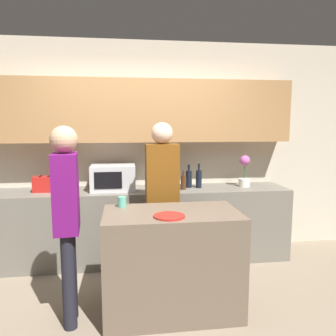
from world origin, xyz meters
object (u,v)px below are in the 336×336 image
Objects in this scene: microwave at (113,177)px; bottle_1 at (183,182)px; bottle_2 at (189,179)px; bottle_0 at (173,181)px; plate_on_island at (169,216)px; toaster at (45,184)px; person_center at (162,188)px; person_left at (67,209)px; cup_0 at (122,202)px; potted_plant at (245,171)px; bottle_3 at (199,178)px.

bottle_1 is at bearing -5.92° from microwave.
microwave is 1.81× the size of bottle_2.
bottle_0 is 1.36m from plate_on_island.
person_center is (1.31, -0.58, 0.03)m from toaster.
toaster is at bearing -165.05° from person_left.
cup_0 is 0.54m from person_left.
person_left reaches higher than potted_plant.
bottle_3 is (1.83, -0.01, 0.03)m from toaster.
microwave reaches higher than toaster.
person_left is (-1.17, -1.16, 0.01)m from bottle_1.
bottle_2 is (0.09, 0.12, 0.02)m from bottle_1.
person_center is at bearing -132.21° from bottle_3.
plate_on_island is at bearing -105.26° from bottle_1.
bottle_0 reaches higher than toaster.
microwave reaches higher than bottle_0.
bottle_1 is 0.90× the size of plate_on_island.
plate_on_island is at bearing -69.52° from microwave.
potted_plant is at bearing 0.61° from bottle_3.
bottle_1 is at bearing 74.74° from plate_on_island.
person_center reaches higher than toaster.
bottle_1 is 1.65m from person_left.
person_left is (-1.26, -1.29, -0.01)m from bottle_2.
microwave is 2.08× the size of bottle_0.
person_left is at bearing -147.53° from potted_plant.
microwave is at bearing -49.38° from person_center.
potted_plant reaches higher than microwave.
potted_plant is 1.38× the size of bottle_2.
toaster is 0.91× the size of bottle_2.
toaster is at bearing 179.80° from bottle_3.
plate_on_island is (-0.34, -1.25, -0.05)m from bottle_1.
bottle_0 is 0.15× the size of person_left.
bottle_1 is 1.29m from plate_on_island.
bottle_2 is 1.28m from cup_0.
person_left is at bearing -137.87° from bottle_3.
plate_on_island is 2.76× the size of cup_0.
person_center reaches higher than plate_on_island.
bottle_1 is 0.14× the size of person_center.
bottle_1 is (-0.80, -0.09, -0.11)m from potted_plant.
cup_0 is at bearing -134.82° from bottle_3.
bottle_0 is 1.07× the size of bottle_1.
potted_plant is at bearing 0.05° from microwave.
bottle_0 is at bearing 178.24° from bottle_3.
potted_plant is 4.20× the size of cup_0.
microwave reaches higher than cup_0.
bottle_1 is 1.12m from cup_0.
bottle_3 is (0.32, -0.01, 0.02)m from bottle_0.
bottle_0 is at bearing 179.78° from potted_plant.
bottle_1 is (1.62, -0.09, -0.00)m from toaster.
bottle_0 is at bearing 80.25° from plate_on_island.
person_center is (-0.20, -0.58, 0.03)m from bottle_0.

